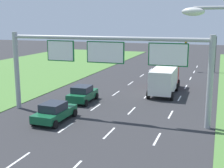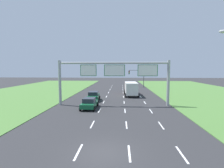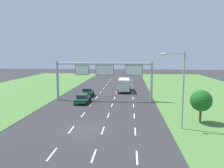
# 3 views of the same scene
# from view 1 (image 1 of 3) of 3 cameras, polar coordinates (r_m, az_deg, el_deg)

# --- Properties ---
(lane_dashes_inner_left) EXTENTS (0.14, 68.40, 0.01)m
(lane_dashes_inner_left) POSITION_cam_1_polar(r_m,az_deg,el_deg) (26.70, -5.45, -5.91)
(lane_dashes_inner_left) COLOR white
(lane_dashes_inner_left) RESTS_ON ground_plane
(lane_dashes_inner_right) EXTENTS (0.14, 68.40, 0.01)m
(lane_dashes_inner_right) POSITION_cam_1_polar(r_m,az_deg,el_deg) (25.49, 1.77, -6.71)
(lane_dashes_inner_right) COLOR white
(lane_dashes_inner_right) RESTS_ON ground_plane
(lane_dashes_slip) EXTENTS (0.14, 68.40, 0.01)m
(lane_dashes_slip) POSITION_cam_1_polar(r_m,az_deg,el_deg) (24.73, 9.60, -7.46)
(lane_dashes_slip) COLOR white
(lane_dashes_slip) RESTS_ON ground_plane
(car_near_red) EXTENTS (2.21, 4.35, 1.56)m
(car_near_red) POSITION_cam_1_polar(r_m,az_deg,el_deg) (25.58, -10.48, -5.03)
(car_near_red) COLOR #145633
(car_near_red) RESTS_ON ground_plane
(car_lead_silver) EXTENTS (2.23, 4.01, 1.64)m
(car_lead_silver) POSITION_cam_1_polar(r_m,az_deg,el_deg) (31.09, -5.42, -1.81)
(car_lead_silver) COLOR #145633
(car_lead_silver) RESTS_ON ground_plane
(box_truck) EXTENTS (2.83, 8.09, 2.87)m
(box_truck) POSITION_cam_1_polar(r_m,az_deg,el_deg) (35.25, 9.67, 0.96)
(box_truck) COLOR #B21E19
(box_truck) RESTS_ON ground_plane
(sign_gantry) EXTENTS (17.24, 0.44, 7.00)m
(sign_gantry) POSITION_cam_1_polar(r_m,az_deg,el_deg) (25.29, -1.13, 4.62)
(sign_gantry) COLOR #9EA0A5
(sign_gantry) RESTS_ON ground_plane
(traffic_light_mast) EXTENTS (4.76, 0.49, 5.60)m
(traffic_light_mast) POSITION_cam_1_polar(r_m,az_deg,el_deg) (50.81, 16.24, 6.47)
(traffic_light_mast) COLOR #47494F
(traffic_light_mast) RESTS_ON ground_plane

